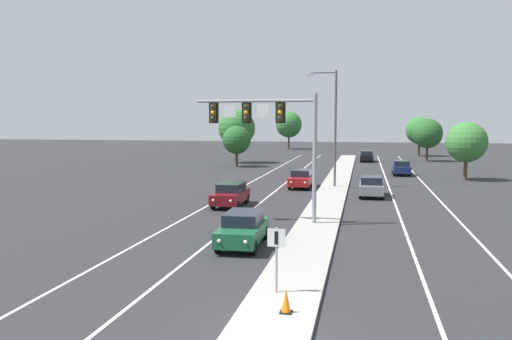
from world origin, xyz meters
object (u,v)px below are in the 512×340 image
at_px(car_oncoming_red, 301,178).
at_px(car_receding_grey, 372,186).
at_px(median_sign_post, 276,250).
at_px(tree_far_left_b, 237,128).
at_px(tree_far_right_c, 420,130).
at_px(tree_far_left_a, 289,125).
at_px(street_lamp_median, 333,121).
at_px(tree_far_left_c, 237,140).
at_px(car_oncoming_green, 243,228).
at_px(tree_far_right_b, 428,133).
at_px(car_oncoming_darkred, 231,194).
at_px(car_receding_black, 367,156).
at_px(tree_far_right_a, 466,142).
at_px(overhead_signal_mast, 272,127).
at_px(car_receding_navy, 401,167).
at_px(traffic_cone_median_nose, 286,301).

xyz_separation_m(car_oncoming_red, car_receding_grey, (5.95, -4.14, 0.00)).
distance_m(median_sign_post, tree_far_left_b, 54.96).
bearing_deg(tree_far_right_c, tree_far_left_a, 145.50).
xyz_separation_m(street_lamp_median, tree_far_left_c, (-13.16, 18.54, -2.39)).
relative_size(car_oncoming_green, car_oncoming_red, 1.01).
height_order(median_sign_post, tree_far_right_b, tree_far_right_b).
distance_m(car_oncoming_green, car_oncoming_darkred, 11.38).
relative_size(tree_far_right_b, tree_far_left_c, 1.18).
height_order(car_oncoming_red, car_receding_grey, same).
xyz_separation_m(car_oncoming_darkred, tree_far_right_b, (17.78, 43.72, 3.19)).
relative_size(car_receding_black, tree_far_right_a, 0.78).
bearing_deg(tree_far_left_b, overhead_signal_mast, -73.43).
xyz_separation_m(car_receding_black, tree_far_right_a, (9.38, -21.56, 2.92)).
bearing_deg(tree_far_left_a, tree_far_left_b, -93.27).
bearing_deg(tree_far_left_c, car_oncoming_darkred, -76.84).
relative_size(car_oncoming_green, tree_far_right_b, 0.73).
height_order(median_sign_post, car_oncoming_darkred, median_sign_post).
height_order(street_lamp_median, car_receding_grey, street_lamp_median).
xyz_separation_m(median_sign_post, car_receding_navy, (6.75, 41.03, -0.77)).
distance_m(car_receding_navy, tree_far_left_c, 20.91).
relative_size(car_receding_navy, tree_far_left_b, 0.61).
height_order(street_lamp_median, tree_far_right_b, street_lamp_median).
distance_m(car_oncoming_darkred, traffic_cone_median_nose, 20.42).
height_order(traffic_cone_median_nose, tree_far_left_b, tree_far_left_b).
xyz_separation_m(car_oncoming_darkred, car_receding_grey, (9.53, 6.54, 0.00)).
xyz_separation_m(street_lamp_median, traffic_cone_median_nose, (0.49, -30.43, -5.29)).
distance_m(overhead_signal_mast, street_lamp_median, 16.78).
xyz_separation_m(car_oncoming_red, traffic_cone_median_nose, (3.13, -29.96, -0.31)).
distance_m(tree_far_left_c, tree_far_left_b, 6.06).
height_order(car_oncoming_green, tree_far_left_c, tree_far_left_c).
relative_size(overhead_signal_mast, tree_far_left_c, 1.38).
bearing_deg(car_oncoming_green, tree_far_right_a, 63.44).
bearing_deg(tree_far_right_c, car_receding_grey, -99.69).
xyz_separation_m(traffic_cone_median_nose, tree_far_right_a, (12.00, 39.02, 3.24)).
distance_m(car_oncoming_green, tree_far_left_a, 82.95).
bearing_deg(car_receding_navy, tree_far_right_c, 81.10).
xyz_separation_m(median_sign_post, street_lamp_median, (0.10, 28.66, 4.21)).
relative_size(car_oncoming_green, car_receding_navy, 1.01).
bearing_deg(tree_far_right_b, street_lamp_median, -109.54).
relative_size(tree_far_right_b, tree_far_left_b, 0.83).
relative_size(car_oncoming_darkred, tree_far_left_b, 0.61).
bearing_deg(car_receding_navy, tree_far_left_a, 111.78).
bearing_deg(overhead_signal_mast, traffic_cone_median_nose, -78.22).
relative_size(street_lamp_median, car_receding_navy, 2.23).
bearing_deg(car_oncoming_darkred, car_receding_grey, 34.46).
bearing_deg(car_oncoming_green, tree_far_right_b, 75.25).
distance_m(car_receding_navy, tree_far_right_a, 7.55).
relative_size(car_oncoming_darkred, tree_far_right_a, 0.78).
relative_size(street_lamp_median, car_receding_grey, 2.23).
relative_size(car_oncoming_darkred, tree_far_left_a, 0.58).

